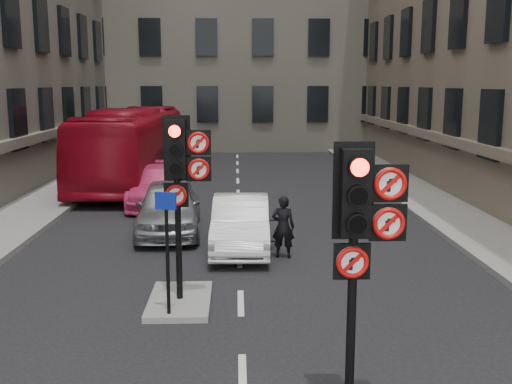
{
  "coord_description": "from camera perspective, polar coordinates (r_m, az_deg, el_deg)",
  "views": [
    {
      "loc": [
        -0.08,
        -6.26,
        4.3
      ],
      "look_at": [
        0.23,
        3.0,
        2.6
      ],
      "focal_mm": 42.0,
      "sensor_mm": 36.0,
      "label": 1
    }
  ],
  "objects": [
    {
      "name": "pavement_left",
      "position": [
        20.05,
        -22.72,
        -2.59
      ],
      "size": [
        3.0,
        50.0,
        0.16
      ],
      "primitive_type": "cube",
      "color": "gray",
      "rests_on": "ground"
    },
    {
      "name": "pavement_right",
      "position": [
        20.1,
        19.35,
        -2.33
      ],
      "size": [
        3.0,
        50.0,
        0.16
      ],
      "primitive_type": "cube",
      "color": "gray",
      "rests_on": "ground"
    },
    {
      "name": "signal_near",
      "position": [
        7.62,
        9.98,
        -2.8
      ],
      "size": [
        0.91,
        0.4,
        3.58
      ],
      "color": "black",
      "rests_on": "ground"
    },
    {
      "name": "building_far",
      "position": [
        44.63,
        -1.91,
        17.71
      ],
      "size": [
        30.0,
        14.0,
        20.0
      ],
      "primitive_type": "cube",
      "color": "#6B665B",
      "rests_on": "ground"
    },
    {
      "name": "centre_island",
      "position": [
        12.08,
        -7.26,
        -10.24
      ],
      "size": [
        1.2,
        2.0,
        0.12
      ],
      "primitive_type": "cube",
      "color": "gray",
      "rests_on": "ground"
    },
    {
      "name": "car_silver",
      "position": [
        17.51,
        -8.3,
        -1.41
      ],
      "size": [
        2.04,
        4.53,
        1.51
      ],
      "primitive_type": "imported",
      "rotation": [
        0.0,
        0.0,
        0.06
      ],
      "color": "#94979B",
      "rests_on": "ground"
    },
    {
      "name": "motorcyclist",
      "position": [
        14.85,
        2.61,
        -3.32
      ],
      "size": [
        0.64,
        0.5,
        1.57
      ],
      "primitive_type": "imported",
      "rotation": [
        0.0,
        0.0,
        2.92
      ],
      "color": "black",
      "rests_on": "ground"
    },
    {
      "name": "car_pink",
      "position": [
        21.59,
        -9.16,
        0.61
      ],
      "size": [
        1.93,
        4.73,
        1.37
      ],
      "primitive_type": "imported",
      "rotation": [
        0.0,
        0.0,
        -0.0
      ],
      "color": "#EB4586",
      "rests_on": "ground"
    },
    {
      "name": "motorcycle",
      "position": [
        15.72,
        1.09,
        -3.79
      ],
      "size": [
        0.48,
        1.51,
        0.9
      ],
      "primitive_type": "imported",
      "rotation": [
        0.0,
        0.0,
        -0.04
      ],
      "color": "black",
      "rests_on": "ground"
    },
    {
      "name": "signal_far",
      "position": [
        11.41,
        -7.13,
        2.26
      ],
      "size": [
        0.91,
        0.4,
        3.58
      ],
      "color": "black",
      "rests_on": "centre_island"
    },
    {
      "name": "info_sign",
      "position": [
        10.86,
        -8.5,
        -4.18
      ],
      "size": [
        0.39,
        0.16,
        2.28
      ],
      "rotation": [
        0.0,
        0.0,
        -0.27
      ],
      "color": "black",
      "rests_on": "centre_island"
    },
    {
      "name": "bus_red",
      "position": [
        26.22,
        -11.67,
        4.29
      ],
      "size": [
        3.19,
        11.72,
        3.24
      ],
      "primitive_type": "imported",
      "rotation": [
        0.0,
        0.0,
        -0.04
      ],
      "color": "maroon",
      "rests_on": "ground"
    },
    {
      "name": "car_white",
      "position": [
        15.66,
        -1.47,
        -2.98
      ],
      "size": [
        1.53,
        4.17,
        1.36
      ],
      "primitive_type": "imported",
      "rotation": [
        0.0,
        0.0,
        -0.02
      ],
      "color": "white",
      "rests_on": "ground"
    }
  ]
}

